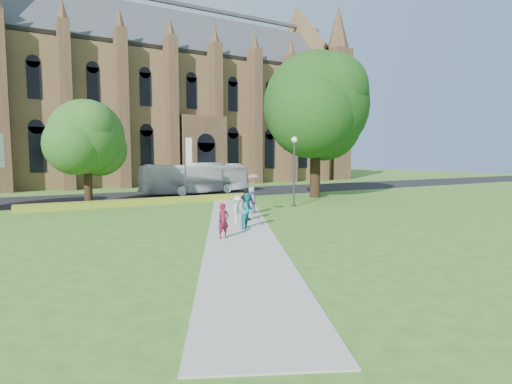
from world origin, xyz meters
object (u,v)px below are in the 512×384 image
pedestrian_0 (223,221)px  tour_coach (196,178)px  large_tree (316,106)px  streetlamp (294,163)px

pedestrian_0 → tour_coach: bearing=60.6°
tour_coach → pedestrian_0: 22.55m
large_tree → tour_coach: size_ratio=1.18×
streetlamp → large_tree: large_tree is taller
large_tree → pedestrian_0: large_tree is taller
tour_coach → pedestrian_0: size_ratio=6.90×
pedestrian_0 → streetlamp: bearing=29.0°
streetlamp → large_tree: bearing=39.3°
streetlamp → large_tree: (5.50, 4.50, 5.07)m
large_tree → tour_coach: bearing=133.9°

